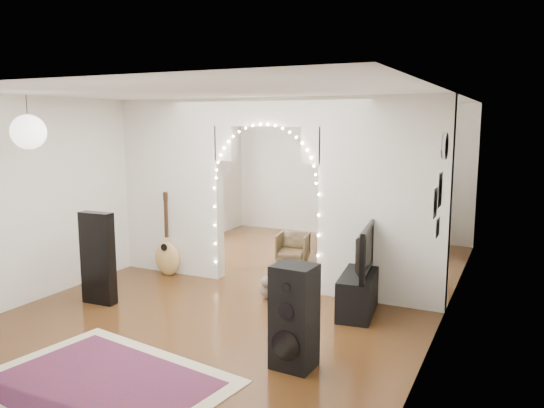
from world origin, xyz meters
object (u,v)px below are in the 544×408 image
at_px(floor_speaker, 294,317).
at_px(bookcase, 379,209).
at_px(dining_chair_right, 293,247).
at_px(media_console, 358,293).
at_px(dining_table, 357,210).
at_px(acoustic_guitar, 167,245).
at_px(dining_chair_left, 340,235).

relative_size(floor_speaker, bookcase, 0.62).
relative_size(floor_speaker, dining_chair_right, 1.93).
bearing_deg(media_console, bookcase, 92.39).
bearing_deg(dining_table, floor_speaker, -74.17).
bearing_deg(floor_speaker, dining_chair_right, 117.11).
height_order(media_console, dining_table, dining_table).
height_order(media_console, dining_chair_right, media_console).
bearing_deg(acoustic_guitar, floor_speaker, -29.60).
bearing_deg(dining_chair_left, floor_speaker, -90.86).
bearing_deg(bookcase, floor_speaker, -108.48).
relative_size(bookcase, dining_chair_left, 3.24).
distance_m(bookcase, dining_chair_right, 1.72).
xyz_separation_m(bookcase, dining_table, (-0.55, 0.53, -0.14)).
bearing_deg(floor_speaker, dining_chair_left, 107.09).
height_order(bookcase, dining_chair_right, bookcase).
relative_size(floor_speaker, media_console, 1.02).
relative_size(media_console, dining_chair_right, 1.88).
relative_size(acoustic_guitar, dining_table, 0.87).
height_order(bookcase, dining_chair_left, bookcase).
distance_m(floor_speaker, media_console, 1.75).
xyz_separation_m(floor_speaker, media_console, (0.13, 1.73, -0.26)).
xyz_separation_m(dining_chair_left, dining_chair_right, (-0.39, -1.34, 0.01)).
relative_size(dining_chair_left, dining_chair_right, 0.95).
height_order(dining_chair_left, dining_chair_right, dining_chair_right).
bearing_deg(dining_chair_left, bookcase, -31.58).
xyz_separation_m(bookcase, dining_chair_right, (-1.19, -1.09, -0.58)).
xyz_separation_m(dining_table, dining_chair_right, (-0.64, -1.62, -0.44)).
xyz_separation_m(acoustic_guitar, bookcase, (2.60, 2.74, 0.34)).
distance_m(dining_chair_left, dining_chair_right, 1.39).
distance_m(acoustic_guitar, dining_chair_left, 3.49).
distance_m(acoustic_guitar, floor_speaker, 3.61).
xyz_separation_m(floor_speaker, dining_table, (-0.95, 5.28, 0.17)).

